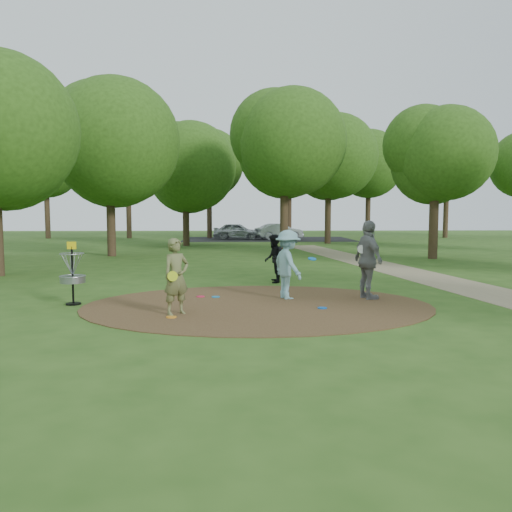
{
  "coord_description": "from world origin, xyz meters",
  "views": [
    {
      "loc": [
        -0.46,
        -11.88,
        2.24
      ],
      "look_at": [
        0.0,
        1.2,
        1.1
      ],
      "focal_mm": 35.0,
      "sensor_mm": 36.0,
      "label": 1
    }
  ],
  "objects": [
    {
      "name": "parking_lot",
      "position": [
        2.0,
        30.0,
        0.0
      ],
      "size": [
        14.0,
        8.0,
        0.01
      ],
      "primitive_type": "cube",
      "color": "black",
      "rests_on": "ground"
    },
    {
      "name": "disc_ground_blue",
      "position": [
        1.49,
        -0.49,
        0.03
      ],
      "size": [
        0.22,
        0.22,
        0.02
      ],
      "primitive_type": "cylinder",
      "color": "blue",
      "rests_on": "dirt_clearing"
    },
    {
      "name": "player_throwing_with_disc",
      "position": [
        0.81,
        0.91,
        0.9
      ],
      "size": [
        1.31,
        1.33,
        1.79
      ],
      "color": "#7EB2BD",
      "rests_on": "ground"
    },
    {
      "name": "ground",
      "position": [
        0.0,
        0.0,
        0.0
      ],
      "size": [
        100.0,
        100.0,
        0.0
      ],
      "primitive_type": "plane",
      "color": "#2D5119",
      "rests_on": "ground"
    },
    {
      "name": "disc_ground_orange",
      "position": [
        -1.89,
        -1.39,
        0.03
      ],
      "size": [
        0.22,
        0.22,
        0.02
      ],
      "primitive_type": "cylinder",
      "color": "orange",
      "rests_on": "dirt_clearing"
    },
    {
      "name": "car_right",
      "position": [
        2.96,
        29.87,
        0.66
      ],
      "size": [
        4.21,
        2.56,
        1.31
      ],
      "primitive_type": "imported",
      "rotation": [
        0.0,
        0.0,
        1.89
      ],
      "color": "#A5AAAD",
      "rests_on": "ground"
    },
    {
      "name": "player_walking_with_disc",
      "position": [
        0.67,
        3.94,
        0.77
      ],
      "size": [
        0.7,
        0.79,
        1.55
      ],
      "color": "black",
      "rests_on": "ground"
    },
    {
      "name": "disc_golf_basket",
      "position": [
        -4.5,
        0.3,
        0.87
      ],
      "size": [
        0.63,
        0.63,
        1.54
      ],
      "color": "black",
      "rests_on": "ground"
    },
    {
      "name": "dirt_clearing",
      "position": [
        0.0,
        0.0,
        0.01
      ],
      "size": [
        8.4,
        8.4,
        0.02
      ],
      "primitive_type": "cylinder",
      "color": "#47301C",
      "rests_on": "ground"
    },
    {
      "name": "disc_ground_red",
      "position": [
        -1.47,
        1.2,
        0.03
      ],
      "size": [
        0.22,
        0.22,
        0.02
      ],
      "primitive_type": "cylinder",
      "color": "red",
      "rests_on": "dirt_clearing"
    },
    {
      "name": "footpath",
      "position": [
        6.5,
        2.0,
        0.01
      ],
      "size": [
        7.55,
        39.89,
        0.01
      ],
      "primitive_type": "cube",
      "rotation": [
        0.0,
        0.0,
        0.14
      ],
      "color": "#8C7A5B",
      "rests_on": "ground"
    },
    {
      "name": "tree_ring",
      "position": [
        0.7,
        8.48,
        5.24
      ],
      "size": [
        36.9,
        45.78,
        9.06
      ],
      "color": "#332316",
      "rests_on": "ground"
    },
    {
      "name": "disc_ground_cyan",
      "position": [
        -1.07,
        1.13,
        0.03
      ],
      "size": [
        0.22,
        0.22,
        0.02
      ],
      "primitive_type": "cylinder",
      "color": "#167AB6",
      "rests_on": "dirt_clearing"
    },
    {
      "name": "player_waiting_with_disc",
      "position": [
        2.88,
        0.78,
        1.02
      ],
      "size": [
        0.8,
        1.29,
        2.05
      ],
      "color": "gray",
      "rests_on": "ground"
    },
    {
      "name": "car_left",
      "position": [
        -0.55,
        30.0,
        0.69
      ],
      "size": [
        4.17,
        2.04,
        1.37
      ],
      "primitive_type": "imported",
      "rotation": [
        0.0,
        0.0,
        1.46
      ],
      "color": "#AEB1B6",
      "rests_on": "ground"
    },
    {
      "name": "player_observer_with_disc",
      "position": [
        -1.82,
        -1.02,
        0.84
      ],
      "size": [
        0.73,
        0.7,
        1.69
      ],
      "color": "#65683C",
      "rests_on": "ground"
    }
  ]
}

